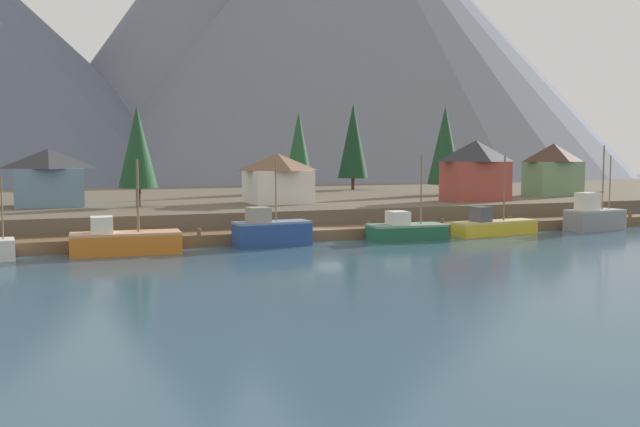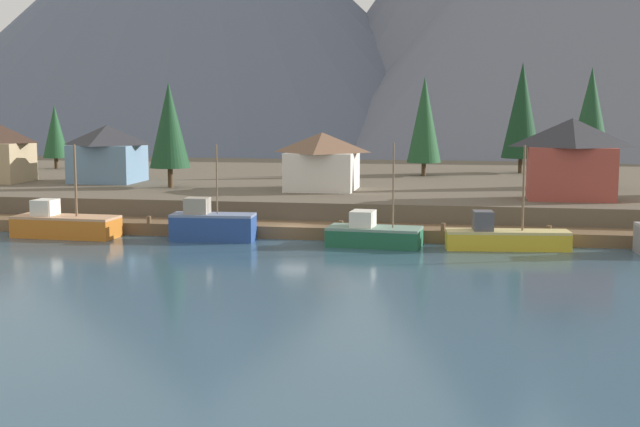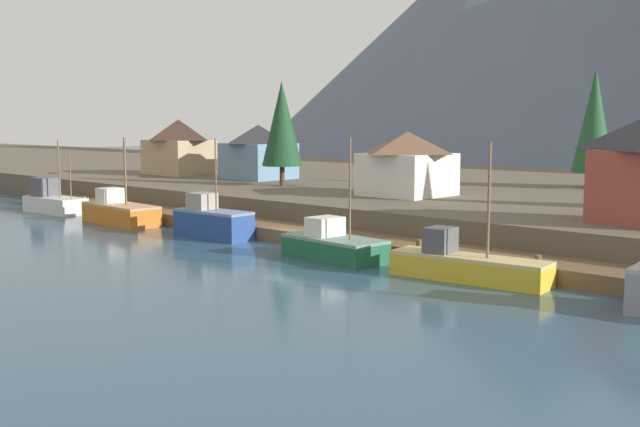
# 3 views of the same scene
# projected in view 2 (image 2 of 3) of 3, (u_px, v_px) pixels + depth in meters

# --- Properties ---
(ground_plane) EXTENTS (400.00, 400.00, 1.00)m
(ground_plane) POSITION_uv_depth(u_px,v_px,m) (331.00, 214.00, 89.36)
(ground_plane) COLOR #335166
(dock) EXTENTS (80.00, 4.00, 1.60)m
(dock) POSITION_uv_depth(u_px,v_px,m) (296.00, 230.00, 71.64)
(dock) COLOR brown
(dock) RESTS_ON ground_plane
(shoreline_bank) EXTENTS (400.00, 56.00, 2.50)m
(shoreline_bank) POSITION_uv_depth(u_px,v_px,m) (348.00, 186.00, 100.86)
(shoreline_bank) COLOR brown
(shoreline_bank) RESTS_ON ground_plane
(mountain_west_peak) EXTENTS (151.84, 151.84, 71.04)m
(mountain_west_peak) POSITION_uv_depth(u_px,v_px,m) (201.00, 2.00, 217.13)
(mountain_west_peak) COLOR slate
(mountain_west_peak) RESTS_ON ground_plane
(fishing_boat_orange) EXTENTS (8.65, 3.45, 7.54)m
(fishing_boat_orange) POSITION_uv_depth(u_px,v_px,m) (64.00, 225.00, 70.98)
(fishing_boat_orange) COLOR #CC6B1E
(fishing_boat_orange) RESTS_ON ground_plane
(fishing_boat_blue) EXTENTS (6.69, 2.81, 7.61)m
(fishing_boat_blue) POSITION_uv_depth(u_px,v_px,m) (211.00, 225.00, 69.15)
(fishing_boat_blue) COLOR navy
(fishing_boat_blue) RESTS_ON ground_plane
(fishing_boat_green) EXTENTS (7.28, 3.66, 7.89)m
(fishing_boat_green) POSITION_uv_depth(u_px,v_px,m) (373.00, 234.00, 66.54)
(fishing_boat_green) COLOR #1E5B3D
(fishing_boat_green) RESTS_ON ground_plane
(fishing_boat_yellow) EXTENTS (9.28, 3.22, 7.77)m
(fishing_boat_yellow) POSITION_uv_depth(u_px,v_px,m) (505.00, 237.00, 65.08)
(fishing_boat_yellow) COLOR gold
(fishing_boat_yellow) RESTS_ON ground_plane
(house_white) EXTENTS (6.76, 6.94, 5.53)m
(house_white) POSITION_uv_depth(u_px,v_px,m) (322.00, 161.00, 83.85)
(house_white) COLOR silver
(house_white) RESTS_ON shoreline_bank
(house_blue) EXTENTS (6.98, 6.51, 6.01)m
(house_blue) POSITION_uv_depth(u_px,v_px,m) (107.00, 153.00, 92.01)
(house_blue) COLOR #6689A8
(house_blue) RESTS_ON shoreline_bank
(house_red) EXTENTS (7.66, 4.37, 7.05)m
(house_red) POSITION_uv_depth(u_px,v_px,m) (571.00, 158.00, 75.13)
(house_red) COLOR #9E4238
(house_red) RESTS_ON shoreline_bank
(conifer_near_left) EXTENTS (4.60, 4.60, 13.14)m
(conifer_near_left) POSITION_uv_depth(u_px,v_px,m) (522.00, 110.00, 103.19)
(conifer_near_left) COLOR #4C3823
(conifer_near_left) RESTS_ON shoreline_bank
(conifer_near_right) EXTENTS (3.87, 3.87, 11.37)m
(conifer_near_right) POSITION_uv_depth(u_px,v_px,m) (424.00, 119.00, 99.02)
(conifer_near_right) COLOR #4C3823
(conifer_near_right) RESTS_ON shoreline_bank
(conifer_mid_left) EXTENTS (3.99, 3.99, 10.35)m
(conifer_mid_left) POSITION_uv_depth(u_px,v_px,m) (169.00, 125.00, 85.70)
(conifer_mid_left) COLOR #4C3823
(conifer_mid_left) RESTS_ON shoreline_bank
(conifer_mid_right) EXTENTS (4.56, 4.56, 11.81)m
(conifer_mid_right) POSITION_uv_depth(u_px,v_px,m) (591.00, 120.00, 85.60)
(conifer_mid_right) COLOR #4C3823
(conifer_mid_right) RESTS_ON shoreline_bank
(conifer_back_left) EXTENTS (3.22, 3.22, 8.04)m
(conifer_back_left) POSITION_uv_depth(u_px,v_px,m) (55.00, 132.00, 110.38)
(conifer_back_left) COLOR #4C3823
(conifer_back_left) RESTS_ON shoreline_bank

